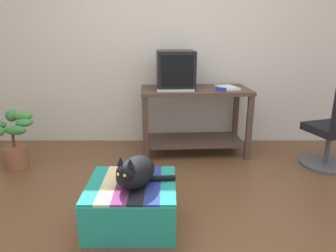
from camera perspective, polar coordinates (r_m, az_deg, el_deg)
name	(u,v)px	position (r m, az deg, el deg)	size (l,w,h in m)	color
ground_plane	(169,236)	(2.30, 0.21, -19.64)	(14.00, 14.00, 0.00)	brown
back_wall	(168,39)	(3.90, 0.05, 15.87)	(8.00, 0.10, 2.60)	silver
desk	(194,110)	(3.57, 4.81, 3.01)	(1.25, 0.69, 0.77)	#4C382D
tv_monitor	(175,70)	(3.49, 1.25, 10.33)	(0.44, 0.48, 0.42)	black
keyboard	(175,90)	(3.35, 1.32, 6.73)	(0.40, 0.15, 0.02)	beige
book	(226,88)	(3.54, 10.74, 7.00)	(0.19, 0.28, 0.02)	white
ottoman_with_blanket	(132,207)	(2.27, -6.74, -14.68)	(0.61, 0.58, 0.37)	#7A664C
cat	(134,172)	(2.09, -6.23, -8.46)	(0.44, 0.42, 0.26)	black
potted_plant	(14,142)	(3.58, -26.56, -2.68)	(0.41, 0.34, 0.60)	brown
office_chair	(334,133)	(3.59, 28.35, -1.09)	(0.53, 0.53, 0.89)	#4C4C51
stapler	(221,89)	(3.38, 9.70, 6.72)	(0.04, 0.11, 0.04)	#2342B7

